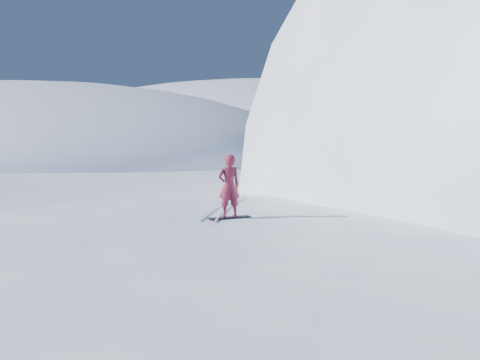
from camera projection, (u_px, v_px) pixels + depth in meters
The scene contains 8 objects.
ground at pixel (233, 327), 12.37m from camera, with size 400.00×400.00×0.00m, color white.
near_ridge at pixel (297, 294), 14.81m from camera, with size 36.00×28.00×4.80m, color white.
far_ridge_a at pixel (14, 154), 92.56m from camera, with size 120.00×70.00×28.00m, color white.
far_ridge_c at pixel (243, 147), 128.69m from camera, with size 140.00×90.00×36.00m, color white.
wind_bumps at pixel (241, 297), 14.53m from camera, with size 16.00×14.40×1.00m.
snowboard at pixel (229, 217), 14.83m from camera, with size 1.39×0.26×0.02m, color black.
snowboarder at pixel (229, 186), 14.72m from camera, with size 0.72×0.48×1.99m, color maroon.
board_tracks at pixel (223, 205), 17.20m from camera, with size 1.82×5.88×0.04m.
Camera 1 is at (4.33, -11.04, 5.24)m, focal length 35.00 mm.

